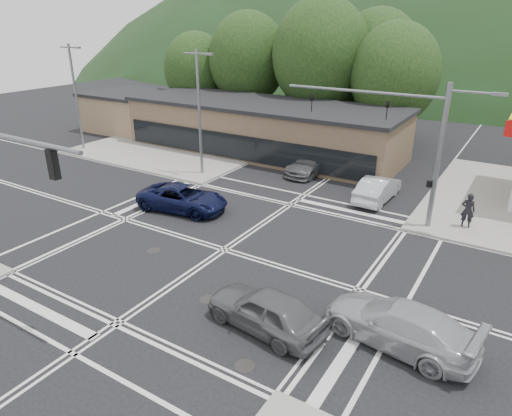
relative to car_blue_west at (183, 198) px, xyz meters
The scene contains 20 objects.
ground 6.04m from the car_blue_west, 29.43° to the right, with size 120.00×120.00×0.00m, color black.
sidewalk_nw 15.54m from the car_blue_west, 129.06° to the left, with size 16.00×16.00×0.15m, color gray.
commercial_row 14.38m from the car_blue_west, 101.21° to the left, with size 24.00×8.00×4.00m, color brown.
commercial_nw 23.48m from the car_blue_west, 143.19° to the left, with size 8.00×7.00×3.60m, color #846B4F.
hill_north 87.22m from the car_blue_west, 86.57° to the left, with size 252.00×126.00×140.00m, color black.
tree_n_a 23.69m from the car_blue_west, 112.65° to the left, with size 8.00×8.00×11.75m.
tree_n_b 22.21m from the car_blue_west, 92.13° to the left, with size 9.00×9.00×12.98m.
tree_n_c 22.69m from the car_blue_west, 73.56° to the left, with size 7.60×7.60×10.87m.
tree_n_d 25.43m from the car_blue_west, 126.39° to the left, with size 6.80×6.80×9.76m.
tree_n_e 26.05m from the car_blue_west, 82.69° to the left, with size 8.40×8.40×11.98m.
streetlight_nw 8.09m from the car_blue_west, 118.03° to the left, with size 2.50×0.25×9.00m.
streetlight_w 18.29m from the car_blue_west, 160.09° to the left, with size 2.50×0.25×9.00m.
signal_mast_ne 13.93m from the car_blue_west, 23.38° to the left, with size 11.65×0.30×8.00m.
car_blue_west is the anchor object (origin of this frame).
car_grey_center 12.59m from the car_blue_west, 35.38° to the right, with size 1.93×4.81×1.64m, color #545558.
car_silver_east 15.74m from the car_blue_west, 20.40° to the right, with size 2.27×5.57×1.62m, color #A5A6AC.
car_queue_a 12.43m from the car_blue_west, 39.36° to the left, with size 1.67×4.78×1.58m, color silver.
car_queue_b 16.12m from the car_blue_west, 65.42° to the left, with size 1.91×4.73×1.61m, color white.
car_northbound 11.28m from the car_blue_west, 71.42° to the left, with size 2.15×5.29×1.53m, color #5C5E61.
pedestrian 16.45m from the car_blue_west, 22.28° to the left, with size 0.72×0.47×1.97m, color black.
Camera 1 is at (12.30, -16.70, 10.97)m, focal length 32.00 mm.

